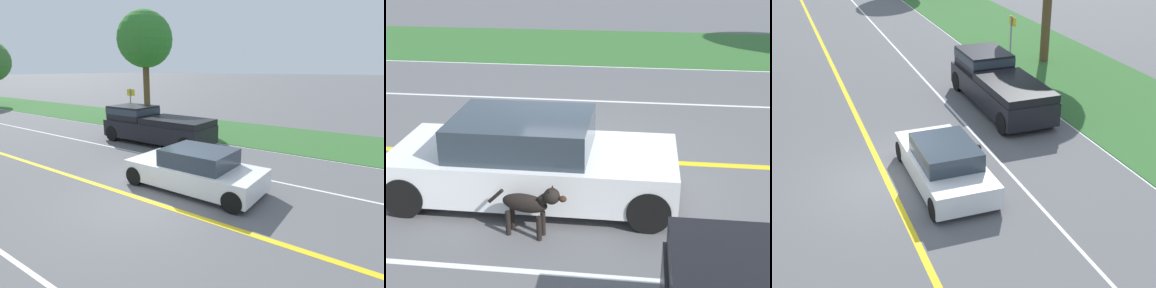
# 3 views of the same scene
# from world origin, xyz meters

# --- Properties ---
(ground_plane) EXTENTS (400.00, 400.00, 0.00)m
(ground_plane) POSITION_xyz_m (0.00, 0.00, 0.00)
(ground_plane) COLOR #5B5B5E
(centre_divider_line) EXTENTS (0.18, 160.00, 0.01)m
(centre_divider_line) POSITION_xyz_m (0.00, 0.00, 0.00)
(centre_divider_line) COLOR yellow
(centre_divider_line) RESTS_ON ground
(lane_edge_line_left) EXTENTS (0.14, 160.00, 0.01)m
(lane_edge_line_left) POSITION_xyz_m (-7.00, 0.00, 0.00)
(lane_edge_line_left) COLOR white
(lane_edge_line_left) RESTS_ON ground
(lane_dash_same_dir) EXTENTS (0.10, 160.00, 0.01)m
(lane_dash_same_dir) POSITION_xyz_m (3.50, 0.00, 0.00)
(lane_dash_same_dir) COLOR white
(lane_dash_same_dir) RESTS_ON ground
(lane_dash_oncoming) EXTENTS (0.10, 160.00, 0.01)m
(lane_dash_oncoming) POSITION_xyz_m (-3.50, 0.00, 0.00)
(lane_dash_oncoming) COLOR white
(lane_dash_oncoming) RESTS_ON ground
(grass_verge_left) EXTENTS (6.00, 160.00, 0.03)m
(grass_verge_left) POSITION_xyz_m (-10.00, 0.00, 0.01)
(grass_verge_left) COLOR #33662D
(grass_verge_left) RESTS_ON ground
(ego_car) EXTENTS (1.86, 4.26, 1.29)m
(ego_car) POSITION_xyz_m (1.53, -0.55, 0.60)
(ego_car) COLOR white
(ego_car) RESTS_ON ground
(dog) EXTENTS (0.36, 1.12, 0.78)m
(dog) POSITION_xyz_m (2.69, -0.33, 0.48)
(dog) COLOR black
(dog) RESTS_ON ground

